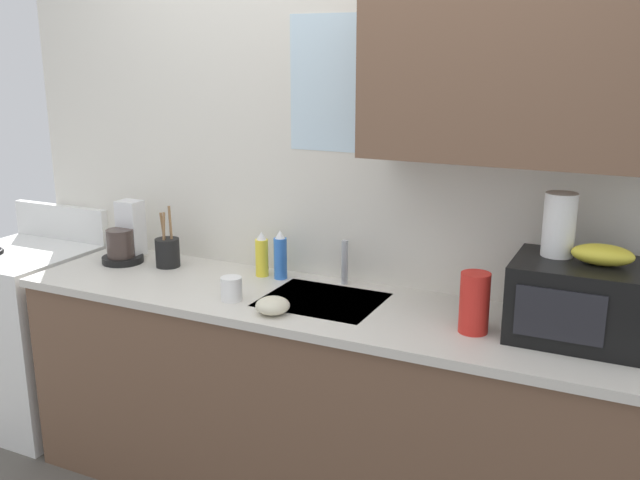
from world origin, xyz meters
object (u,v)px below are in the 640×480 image
(utensil_crock, at_px, (168,252))
(paper_towel_roll, at_px, (559,225))
(cereal_canister, at_px, (474,303))
(dish_soap_bottle_yellow, at_px, (262,255))
(stove_range, at_px, (30,335))
(microwave, at_px, (581,301))
(mug_white, at_px, (231,289))
(coffee_maker, at_px, (126,239))
(dish_soap_bottle_blue, at_px, (280,256))
(banana_bunch, at_px, (603,255))
(small_bowl, at_px, (273,305))

(utensil_crock, bearing_deg, paper_towel_roll, -0.67)
(cereal_canister, bearing_deg, dish_soap_bottle_yellow, 166.62)
(stove_range, height_order, cereal_canister, cereal_canister)
(microwave, bearing_deg, paper_towel_roll, 152.62)
(dish_soap_bottle_yellow, xyz_separation_m, mug_white, (0.05, -0.33, -0.05))
(coffee_maker, bearing_deg, utensil_crock, 2.86)
(dish_soap_bottle_blue, distance_m, mug_white, 0.34)
(dish_soap_bottle_blue, relative_size, utensil_crock, 0.76)
(paper_towel_roll, relative_size, coffee_maker, 0.79)
(paper_towel_roll, xyz_separation_m, dish_soap_bottle_blue, (-1.14, 0.09, -0.28))
(banana_bunch, xyz_separation_m, small_bowl, (-1.11, -0.25, -0.27))
(utensil_crock, bearing_deg, banana_bunch, -2.17)
(paper_towel_roll, distance_m, utensil_crock, 1.72)
(dish_soap_bottle_yellow, xyz_separation_m, cereal_canister, (0.99, -0.24, 0.02))
(dish_soap_bottle_blue, xyz_separation_m, dish_soap_bottle_yellow, (-0.09, -0.00, -0.01))
(utensil_crock, xyz_separation_m, small_bowl, (0.73, -0.32, -0.04))
(mug_white, xyz_separation_m, small_bowl, (0.22, -0.06, -0.02))
(banana_bunch, distance_m, coffee_maker, 2.08)
(coffee_maker, xyz_separation_m, cereal_canister, (1.68, -0.16, 0.00))
(banana_bunch, xyz_separation_m, cereal_canister, (-0.39, -0.10, -0.20))
(banana_bunch, bearing_deg, cereal_canister, -165.62)
(microwave, xyz_separation_m, mug_white, (-1.28, -0.19, -0.09))
(small_bowl, bearing_deg, cereal_canister, 11.76)
(paper_towel_roll, relative_size, cereal_canister, 1.02)
(banana_bunch, relative_size, utensil_crock, 0.71)
(microwave, xyz_separation_m, dish_soap_bottle_yellow, (-1.33, 0.14, -0.04))
(banana_bunch, bearing_deg, mug_white, -171.87)
(paper_towel_roll, bearing_deg, dish_soap_bottle_blue, 175.54)
(dish_soap_bottle_blue, bearing_deg, microwave, -6.46)
(banana_bunch, distance_m, dish_soap_bottle_yellow, 1.40)
(stove_range, distance_m, cereal_canister, 2.33)
(dish_soap_bottle_blue, bearing_deg, stove_range, -172.23)
(coffee_maker, distance_m, mug_white, 0.78)
(stove_range, height_order, small_bowl, stove_range)
(dish_soap_bottle_yellow, bearing_deg, utensil_crock, -171.82)
(coffee_maker, bearing_deg, small_bowl, -17.82)
(dish_soap_bottle_blue, bearing_deg, cereal_canister, -14.86)
(dish_soap_bottle_blue, xyz_separation_m, mug_white, (-0.04, -0.33, -0.05))
(banana_bunch, bearing_deg, coffee_maker, 178.39)
(dish_soap_bottle_yellow, bearing_deg, microwave, -5.89)
(coffee_maker, bearing_deg, cereal_canister, -5.38)
(banana_bunch, bearing_deg, stove_range, -178.99)
(mug_white, bearing_deg, microwave, 8.37)
(cereal_canister, xyz_separation_m, mug_white, (-0.94, -0.09, -0.06))
(dish_soap_bottle_blue, xyz_separation_m, cereal_canister, (0.90, -0.24, 0.01))
(cereal_canister, height_order, mug_white, cereal_canister)
(banana_bunch, height_order, cereal_canister, banana_bunch)
(coffee_maker, distance_m, utensil_crock, 0.23)
(banana_bunch, height_order, paper_towel_roll, paper_towel_roll)
(microwave, bearing_deg, utensil_crock, 177.72)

